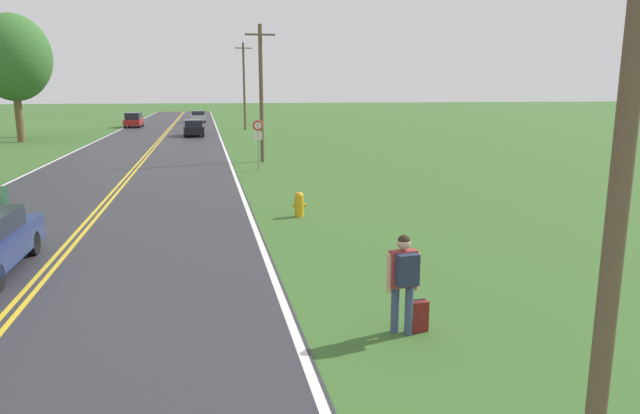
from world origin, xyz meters
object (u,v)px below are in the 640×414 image
at_px(car_black_sedan_mid_near, 193,128).
at_px(car_red_van_mid_far, 134,120).
at_px(hitchhiker_person, 404,274).
at_px(tree_right_cluster, 13,57).
at_px(suitcase, 418,317).
at_px(car_silver_suv_receding, 198,116).
at_px(traffic_sign, 258,132).
at_px(fire_hydrant, 299,204).
at_px(tree_mid_treeline, 13,60).

relative_size(car_black_sedan_mid_near, car_red_van_mid_far, 1.05).
bearing_deg(hitchhiker_person, car_black_sedan_mid_near, 1.04).
xyz_separation_m(hitchhiker_person, tree_right_cluster, (-18.57, 43.47, 5.86)).
distance_m(hitchhiker_person, suitcase, 0.89).
distance_m(car_red_van_mid_far, car_silver_suv_receding, 12.10).
xyz_separation_m(tree_right_cluster, car_black_sedan_mid_near, (14.23, 3.77, -6.19)).
relative_size(car_red_van_mid_far, car_silver_suv_receding, 1.09).
bearing_deg(car_silver_suv_receding, car_red_van_mid_far, -39.03).
xyz_separation_m(suitcase, car_black_sedan_mid_near, (-4.65, 47.19, 0.50)).
height_order(traffic_sign, car_silver_suv_receding, traffic_sign).
xyz_separation_m(traffic_sign, car_red_van_mid_far, (-11.02, 40.43, -1.17)).
relative_size(fire_hydrant, car_black_sedan_mid_near, 0.18).
distance_m(tree_mid_treeline, car_black_sedan_mid_near, 17.07).
distance_m(fire_hydrant, tree_mid_treeline, 44.22).
relative_size(hitchhiker_person, car_red_van_mid_far, 0.41).
bearing_deg(car_black_sedan_mid_near, car_silver_suv_receding, 176.63).
height_order(fire_hydrant, car_silver_suv_receding, car_silver_suv_receding).
height_order(suitcase, car_red_van_mid_far, car_red_van_mid_far).
bearing_deg(car_red_van_mid_far, car_black_sedan_mid_near, -153.59).
height_order(car_black_sedan_mid_near, car_silver_suv_receding, car_silver_suv_receding).
xyz_separation_m(tree_right_cluster, car_silver_suv_receding, (14.50, 28.49, -6.14)).
xyz_separation_m(suitcase, tree_right_cluster, (-18.88, 43.42, 6.69)).
bearing_deg(suitcase, car_black_sedan_mid_near, 1.42).
bearing_deg(fire_hydrant, car_silver_suv_receding, 93.55).
height_order(car_black_sedan_mid_near, car_red_van_mid_far, car_red_van_mid_far).
relative_size(fire_hydrant, traffic_sign, 0.32).
relative_size(traffic_sign, tree_mid_treeline, 0.26).
bearing_deg(hitchhiker_person, tree_mid_treeline, 18.20).
bearing_deg(suitcase, car_red_van_mid_far, 6.52).
distance_m(traffic_sign, car_black_sedan_mid_near, 25.58).
relative_size(traffic_sign, car_red_van_mid_far, 0.61).
distance_m(traffic_sign, tree_right_cluster, 28.51).
distance_m(suitcase, car_silver_suv_receding, 72.05).
relative_size(hitchhiker_person, traffic_sign, 0.67).
relative_size(suitcase, traffic_sign, 0.23).
relative_size(tree_mid_treeline, car_black_sedan_mid_near, 2.25).
distance_m(car_black_sedan_mid_near, car_red_van_mid_far, 16.78).
xyz_separation_m(traffic_sign, car_black_sedan_mid_near, (-3.86, 25.26, -1.28)).
xyz_separation_m(hitchhiker_person, tree_mid_treeline, (-20.15, 48.88, 5.88)).
bearing_deg(fire_hydrant, tree_mid_treeline, 117.12).
height_order(suitcase, fire_hydrant, fire_hydrant).
bearing_deg(car_black_sedan_mid_near, hitchhiker_person, 2.50).
xyz_separation_m(tree_mid_treeline, car_black_sedan_mid_near, (15.81, -1.65, -6.21)).
xyz_separation_m(hitchhiker_person, fire_hydrant, (-0.22, 9.96, -0.68)).
height_order(tree_mid_treeline, car_black_sedan_mid_near, tree_mid_treeline).
bearing_deg(tree_mid_treeline, fire_hydrant, -62.88).
xyz_separation_m(traffic_sign, car_silver_suv_receding, (-3.59, 49.97, -1.23)).
height_order(tree_mid_treeline, car_red_van_mid_far, tree_mid_treeline).
distance_m(tree_right_cluster, car_red_van_mid_far, 21.11).
xyz_separation_m(tree_mid_treeline, car_silver_suv_receding, (16.08, 23.07, -6.16)).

